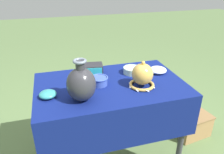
{
  "coord_description": "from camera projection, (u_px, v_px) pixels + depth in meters",
  "views": [
    {
      "loc": [
        -0.38,
        -1.38,
        1.52
      ],
      "look_at": [
        -0.02,
        -0.1,
        0.87
      ],
      "focal_mm": 35.0,
      "sensor_mm": 36.0,
      "label": 1
    }
  ],
  "objects": [
    {
      "name": "mosaic_tile_box",
      "position": [
        92.0,
        69.0,
        1.74
      ],
      "size": [
        0.18,
        0.14,
        0.08
      ],
      "rotation": [
        0.0,
        0.0,
        -0.13
      ],
      "color": "#232328",
      "rests_on": "display_table"
    },
    {
      "name": "bowl_shallow_porcelain",
      "position": [
        158.0,
        70.0,
        1.78
      ],
      "size": [
        0.14,
        0.14,
        0.05
      ],
      "primitive_type": "ellipsoid",
      "color": "white",
      "rests_on": "display_table"
    },
    {
      "name": "wooden_crate",
      "position": [
        190.0,
        123.0,
        2.23
      ],
      "size": [
        0.38,
        0.35,
        0.23
      ],
      "rotation": [
        0.0,
        0.0,
        0.14
      ],
      "color": "#A37A4C",
      "rests_on": "ground_plane"
    },
    {
      "name": "display_table",
      "position": [
        111.0,
        95.0,
        1.64
      ],
      "size": [
        1.09,
        0.68,
        0.77
      ],
      "color": "#38383D",
      "rests_on": "ground_plane"
    },
    {
      "name": "vase_dome_bell",
      "position": [
        142.0,
        76.0,
        1.54
      ],
      "size": [
        0.19,
        0.19,
        0.2
      ],
      "color": "gold",
      "rests_on": "display_table"
    },
    {
      "name": "bowl_shallow_teal",
      "position": [
        48.0,
        94.0,
        1.43
      ],
      "size": [
        0.11,
        0.11,
        0.05
      ],
      "primitive_type": "ellipsoid",
      "color": "teal",
      "rests_on": "display_table"
    },
    {
      "name": "pot_squat_celadon",
      "position": [
        132.0,
        70.0,
        1.77
      ],
      "size": [
        0.14,
        0.14,
        0.05
      ],
      "primitive_type": "cylinder",
      "color": "#A8CCB7",
      "rests_on": "display_table"
    },
    {
      "name": "vase_tall_bulbous",
      "position": [
        81.0,
        84.0,
        1.36
      ],
      "size": [
        0.19,
        0.19,
        0.28
      ],
      "color": "#2D2D33",
      "rests_on": "display_table"
    },
    {
      "name": "cup_wide_cobalt",
      "position": [
        99.0,
        80.0,
        1.58
      ],
      "size": [
        0.13,
        0.13,
        0.06
      ],
      "color": "#3851A8",
      "rests_on": "display_table"
    }
  ]
}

